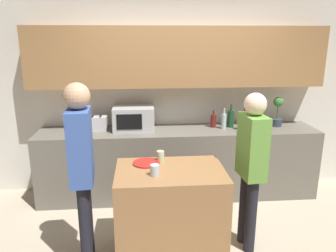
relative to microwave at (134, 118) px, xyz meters
The scene contains 16 objects.
back_wall 0.77m from the microwave, 18.54° to the left, with size 6.40×0.40×2.70m.
back_counter 0.84m from the microwave, ahead, with size 3.60×0.62×0.91m.
kitchen_island 1.51m from the microwave, 75.15° to the right, with size 1.01×0.68×0.89m.
microwave is the anchor object (origin of this frame).
toaster 0.48m from the microwave, behind, with size 0.26×0.16×0.18m.
potted_plant 1.91m from the microwave, ahead, with size 0.14×0.14×0.40m.
bottle_0 1.05m from the microwave, ahead, with size 0.07×0.07×0.23m.
bottle_1 1.17m from the microwave, ahead, with size 0.06×0.06×0.27m.
bottle_2 1.28m from the microwave, ahead, with size 0.08×0.08×0.30m.
bottle_3 1.42m from the microwave, ahead, with size 0.08×0.08×0.31m.
bottle_4 1.52m from the microwave, ahead, with size 0.06×0.06×0.32m.
plate_on_island 1.18m from the microwave, 83.25° to the right, with size 0.26×0.26×0.01m.
cup_0 1.15m from the microwave, 75.99° to the right, with size 0.08×0.08×0.10m.
cup_1 1.47m from the microwave, 81.86° to the right, with size 0.08×0.08×0.10m.
person_left 1.71m from the microwave, 48.14° to the right, with size 0.22×0.35×1.59m.
person_center 1.46m from the microwave, 107.08° to the right, with size 0.23×0.35×1.71m.
Camera 1 is at (-0.48, -2.64, 2.08)m, focal length 35.00 mm.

